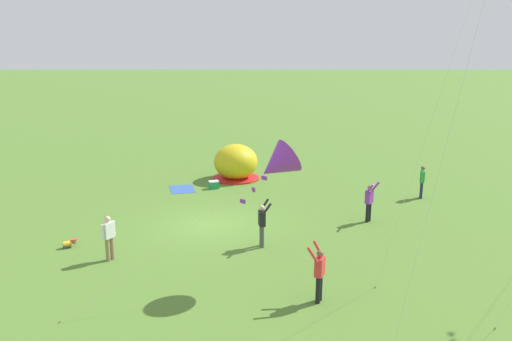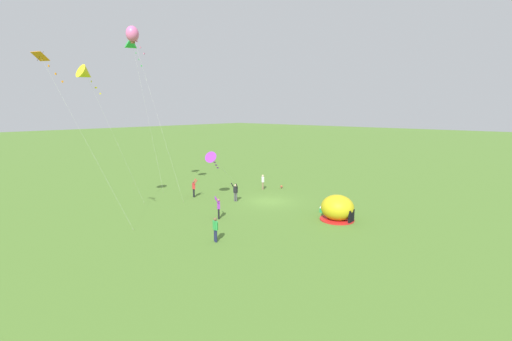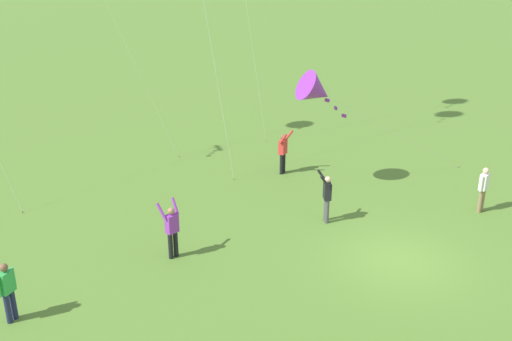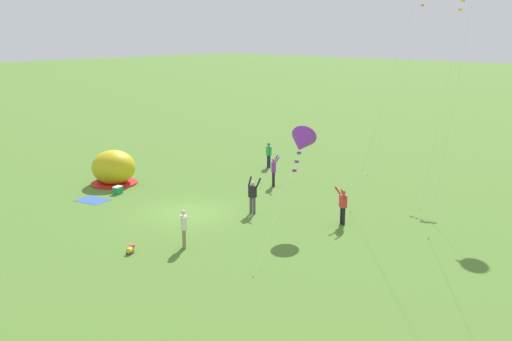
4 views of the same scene
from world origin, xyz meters
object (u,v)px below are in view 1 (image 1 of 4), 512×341
at_px(toddler_crawling, 70,243).
at_px(kite_purple, 277,165).
at_px(popup_tent, 236,163).
at_px(person_center_field, 369,201).
at_px(person_strolling, 109,236).
at_px(cooler_box, 214,185).
at_px(person_arms_raised, 319,272).
at_px(person_flying_kite, 262,223).
at_px(person_watching_sky, 422,180).

height_order(toddler_crawling, kite_purple, kite_purple).
distance_m(popup_tent, person_center_field, 9.82).
distance_m(popup_tent, toddler_crawling, 12.21).
bearing_deg(popup_tent, person_strolling, -20.13).
height_order(cooler_box, person_arms_raised, person_arms_raised).
bearing_deg(toddler_crawling, cooler_box, 148.87).
distance_m(toddler_crawling, kite_purple, 9.31).
bearing_deg(person_arms_raised, person_flying_kite, -159.18).
bearing_deg(cooler_box, person_flying_kite, 17.12).
relative_size(person_arms_raised, kite_purple, 0.26).
xyz_separation_m(person_flying_kite, kite_purple, (2.82, 0.41, 3.02)).
xyz_separation_m(toddler_crawling, person_watching_sky, (-6.51, 16.06, 0.79)).
bearing_deg(popup_tent, person_flying_kite, 7.63).
distance_m(toddler_crawling, person_arms_raised, 10.30).
relative_size(cooler_box, toddler_crawling, 1.15).
bearing_deg(person_strolling, toddler_crawling, -121.85).
bearing_deg(kite_purple, person_center_field, 141.81).
xyz_separation_m(popup_tent, person_strolling, (11.68, -4.28, -0.03)).
distance_m(person_strolling, kite_purple, 6.98).
bearing_deg(kite_purple, toddler_crawling, -108.94).
xyz_separation_m(cooler_box, person_center_field, (5.46, 7.43, 0.78)).
relative_size(cooler_box, kite_purple, 0.08).
distance_m(cooler_box, person_center_field, 9.25).
height_order(person_arms_raised, person_strolling, person_arms_raised).
relative_size(person_center_field, person_watching_sky, 1.10).
distance_m(person_center_field, person_strolling, 11.32).
distance_m(cooler_box, person_arms_raised, 13.44).
distance_m(popup_tent, person_flying_kite, 10.50).
relative_size(person_strolling, kite_purple, 0.24).
xyz_separation_m(cooler_box, person_arms_raised, (12.73, 4.24, 0.78)).
height_order(toddler_crawling, person_center_field, person_center_field).
xyz_separation_m(person_strolling, person_flying_kite, (-1.27, 5.68, 0.03)).
relative_size(cooler_box, person_arms_raised, 0.33).
xyz_separation_m(person_arms_raised, person_watching_sky, (-10.87, 6.76, -0.03)).
height_order(toddler_crawling, person_watching_sky, person_watching_sky).
bearing_deg(person_strolling, cooler_box, 161.99).
distance_m(person_watching_sky, kite_purple, 12.63).
bearing_deg(person_arms_raised, kite_purple, -141.61).
bearing_deg(person_flying_kite, cooler_box, -162.88).
xyz_separation_m(toddler_crawling, person_strolling, (1.21, 1.94, 0.79)).
bearing_deg(person_center_field, kite_purple, -38.19).
height_order(cooler_box, person_flying_kite, person_flying_kite).
bearing_deg(person_center_field, cooler_box, -126.31).
height_order(toddler_crawling, person_arms_raised, person_arms_raised).
bearing_deg(toddler_crawling, person_arms_raised, 64.88).
bearing_deg(person_watching_sky, person_strolling, -61.33).
height_order(popup_tent, person_arms_raised, popup_tent).
bearing_deg(person_center_field, person_flying_kite, -59.63).
relative_size(person_strolling, person_flying_kite, 0.91).
xyz_separation_m(person_strolling, person_watching_sky, (-7.72, 14.11, 0.00)).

